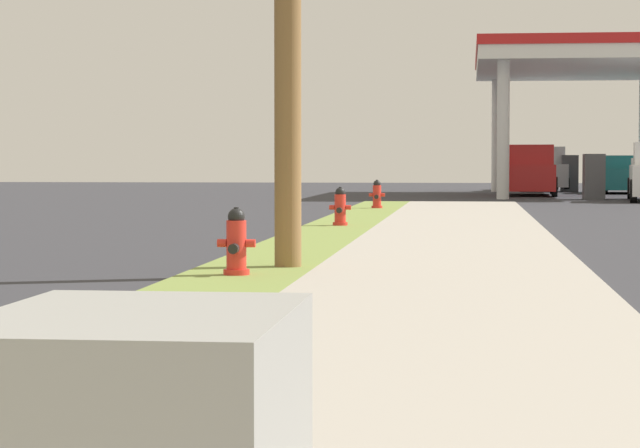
{
  "coord_description": "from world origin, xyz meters",
  "views": [
    {
      "loc": [
        3.2,
        -0.45,
        1.38
      ],
      "look_at": [
        1.42,
        15.24,
        0.62
      ],
      "focal_mm": 74.01,
      "sensor_mm": 36.0,
      "label": 1
    }
  ],
  "objects_px": {
    "fire_hydrant_second": "(236,245)",
    "fire_hydrant_third": "(340,209)",
    "fire_hydrant_fourth": "(377,196)",
    "truck_silver_on_apron": "(540,171)",
    "truck_red_at_forecourt": "(529,172)",
    "car_teal_by_near_pump": "(622,176)"
  },
  "relations": [
    {
      "from": "fire_hydrant_second",
      "to": "truck_silver_on_apron",
      "type": "distance_m",
      "value": 46.14
    },
    {
      "from": "fire_hydrant_second",
      "to": "fire_hydrant_fourth",
      "type": "relative_size",
      "value": 1.0
    },
    {
      "from": "car_teal_by_near_pump",
      "to": "fire_hydrant_third",
      "type": "bearing_deg",
      "value": -106.02
    },
    {
      "from": "fire_hydrant_second",
      "to": "fire_hydrant_fourth",
      "type": "bearing_deg",
      "value": 89.63
    },
    {
      "from": "fire_hydrant_second",
      "to": "fire_hydrant_third",
      "type": "distance_m",
      "value": 11.07
    },
    {
      "from": "fire_hydrant_third",
      "to": "truck_silver_on_apron",
      "type": "distance_m",
      "value": 35.17
    },
    {
      "from": "fire_hydrant_second",
      "to": "fire_hydrant_third",
      "type": "height_order",
      "value": "same"
    },
    {
      "from": "fire_hydrant_second",
      "to": "truck_red_at_forecourt",
      "type": "relative_size",
      "value": 0.14
    },
    {
      "from": "fire_hydrant_fourth",
      "to": "truck_red_at_forecourt",
      "type": "xyz_separation_m",
      "value": [
        4.75,
        17.53,
        0.47
      ]
    },
    {
      "from": "truck_silver_on_apron",
      "to": "fire_hydrant_fourth",
      "type": "bearing_deg",
      "value": -102.36
    },
    {
      "from": "car_teal_by_near_pump",
      "to": "truck_red_at_forecourt",
      "type": "height_order",
      "value": "truck_red_at_forecourt"
    },
    {
      "from": "truck_red_at_forecourt",
      "to": "fire_hydrant_third",
      "type": "bearing_deg",
      "value": -100.18
    },
    {
      "from": "fire_hydrant_third",
      "to": "fire_hydrant_fourth",
      "type": "distance_m",
      "value": 9.29
    },
    {
      "from": "car_teal_by_near_pump",
      "to": "truck_silver_on_apron",
      "type": "relative_size",
      "value": 0.83
    },
    {
      "from": "fire_hydrant_second",
      "to": "truck_red_at_forecourt",
      "type": "distance_m",
      "value": 38.21
    },
    {
      "from": "fire_hydrant_third",
      "to": "fire_hydrant_fourth",
      "type": "xyz_separation_m",
      "value": [
        0.07,
        9.29,
        0.0
      ]
    },
    {
      "from": "car_teal_by_near_pump",
      "to": "truck_red_at_forecourt",
      "type": "bearing_deg",
      "value": -135.69
    },
    {
      "from": "truck_red_at_forecourt",
      "to": "truck_silver_on_apron",
      "type": "height_order",
      "value": "same"
    },
    {
      "from": "fire_hydrant_third",
      "to": "fire_hydrant_fourth",
      "type": "relative_size",
      "value": 1.0
    },
    {
      "from": "fire_hydrant_fourth",
      "to": "truck_red_at_forecourt",
      "type": "distance_m",
      "value": 18.17
    },
    {
      "from": "fire_hydrant_third",
      "to": "fire_hydrant_fourth",
      "type": "bearing_deg",
      "value": 89.59
    },
    {
      "from": "car_teal_by_near_pump",
      "to": "truck_silver_on_apron",
      "type": "bearing_deg",
      "value": 128.76
    }
  ]
}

